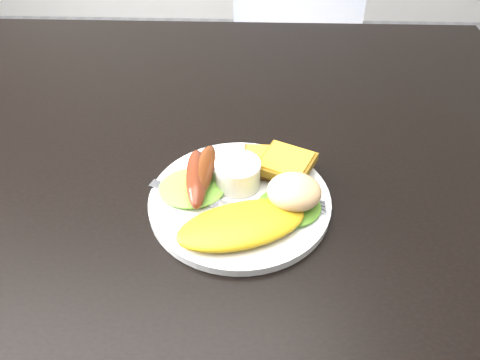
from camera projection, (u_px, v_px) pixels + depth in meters
The scene contains 14 objects.
dining_table at pixel (178, 136), 0.75m from camera, with size 1.20×0.80×0.04m, color black.
dining_chair at pixel (299, 68), 1.49m from camera, with size 0.44×0.44×0.05m, color tan.
person at pixel (212, 36), 1.11m from camera, with size 0.50×0.33×1.39m, color navy.
plate at pixel (240, 200), 0.60m from camera, with size 0.23×0.23×0.01m, color white.
lettuce_left at pixel (192, 188), 0.60m from camera, with size 0.09×0.08×0.01m, color #56A539.
lettuce_right at pixel (289, 207), 0.57m from camera, with size 0.08×0.07×0.01m, color #4A8217.
omelette at pixel (242, 225), 0.54m from camera, with size 0.16×0.07×0.02m, color yellow.
sausage_a at pixel (196, 178), 0.59m from camera, with size 0.03×0.11×0.03m, color maroon.
sausage_b at pixel (203, 173), 0.60m from camera, with size 0.03×0.11×0.03m, color maroon.
ramekin at pixel (238, 174), 0.60m from camera, with size 0.06×0.06×0.03m, color white.
toast_a at pixel (267, 162), 0.63m from camera, with size 0.06×0.06×0.01m, color brown.
toast_b at pixel (286, 163), 0.61m from camera, with size 0.07×0.07×0.01m, color #8A6317.
potato_salad at pixel (294, 192), 0.57m from camera, with size 0.07×0.06×0.04m, color #EDE89F.
fork at pixel (210, 202), 0.58m from camera, with size 0.17×0.01×0.00m, color #ADAFB7.
Camera 1 is at (0.12, -0.60, 1.17)m, focal length 35.00 mm.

